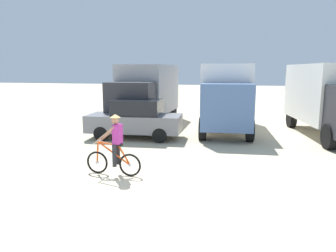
{
  "coord_description": "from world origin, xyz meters",
  "views": [
    {
      "loc": [
        2.26,
        -7.44,
        3.06
      ],
      "look_at": [
        -0.55,
        3.52,
        1.1
      ],
      "focal_mm": 34.51,
      "sensor_mm": 36.0,
      "label": 1
    }
  ],
  "objects_px": {
    "box_truck_white_box": "(330,96)",
    "cyclist_orange_shirt": "(115,147)",
    "box_truck_grey_hauler": "(147,91)",
    "sedan_parked": "(135,119)",
    "box_truck_avon_van": "(226,94)"
  },
  "relations": [
    {
      "from": "box_truck_grey_hauler",
      "to": "cyclist_orange_shirt",
      "type": "bearing_deg",
      "value": -77.96
    },
    {
      "from": "box_truck_avon_van",
      "to": "cyclist_orange_shirt",
      "type": "bearing_deg",
      "value": -107.04
    },
    {
      "from": "box_truck_white_box",
      "to": "box_truck_grey_hauler",
      "type": "bearing_deg",
      "value": 173.59
    },
    {
      "from": "box_truck_grey_hauler",
      "to": "cyclist_orange_shirt",
      "type": "relative_size",
      "value": 3.75
    },
    {
      "from": "cyclist_orange_shirt",
      "to": "sedan_parked",
      "type": "bearing_deg",
      "value": 103.53
    },
    {
      "from": "box_truck_grey_hauler",
      "to": "sedan_parked",
      "type": "xyz_separation_m",
      "value": [
        0.67,
        -3.79,
        -0.99
      ]
    },
    {
      "from": "sedan_parked",
      "to": "cyclist_orange_shirt",
      "type": "bearing_deg",
      "value": -76.47
    },
    {
      "from": "box_truck_grey_hauler",
      "to": "box_truck_white_box",
      "type": "relative_size",
      "value": 0.97
    },
    {
      "from": "box_truck_white_box",
      "to": "cyclist_orange_shirt",
      "type": "height_order",
      "value": "box_truck_white_box"
    },
    {
      "from": "box_truck_grey_hauler",
      "to": "sedan_parked",
      "type": "relative_size",
      "value": 1.57
    },
    {
      "from": "box_truck_grey_hauler",
      "to": "cyclist_orange_shirt",
      "type": "height_order",
      "value": "box_truck_grey_hauler"
    },
    {
      "from": "box_truck_avon_van",
      "to": "box_truck_white_box",
      "type": "xyz_separation_m",
      "value": [
        4.83,
        -0.43,
        0.0
      ]
    },
    {
      "from": "box_truck_avon_van",
      "to": "box_truck_grey_hauler",
      "type": "bearing_deg",
      "value": 172.16
    },
    {
      "from": "box_truck_white_box",
      "to": "cyclist_orange_shirt",
      "type": "bearing_deg",
      "value": -133.15
    },
    {
      "from": "box_truck_avon_van",
      "to": "box_truck_white_box",
      "type": "relative_size",
      "value": 0.99
    }
  ]
}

